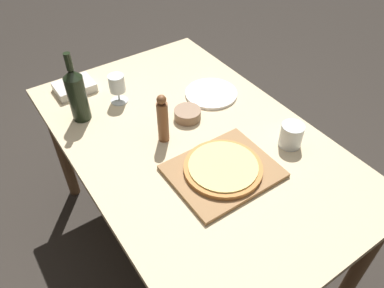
# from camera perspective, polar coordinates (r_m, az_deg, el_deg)

# --- Properties ---
(ground_plane) EXTENTS (12.00, 12.00, 0.00)m
(ground_plane) POSITION_cam_1_polar(r_m,az_deg,el_deg) (2.10, 0.07, -14.16)
(ground_plane) COLOR #2D2823
(dining_table) EXTENTS (0.93, 1.47, 0.74)m
(dining_table) POSITION_cam_1_polar(r_m,az_deg,el_deg) (1.59, 0.09, -1.45)
(dining_table) COLOR #CCB78E
(dining_table) RESTS_ON ground_plane
(cutting_board) EXTENTS (0.38, 0.31, 0.02)m
(cutting_board) POSITION_cam_1_polar(r_m,az_deg,el_deg) (1.39, 4.71, -4.16)
(cutting_board) COLOR olive
(cutting_board) RESTS_ON dining_table
(pizza) EXTENTS (0.29, 0.29, 0.02)m
(pizza) POSITION_cam_1_polar(r_m,az_deg,el_deg) (1.38, 4.76, -3.58)
(pizza) COLOR #BC7A3D
(pizza) RESTS_ON cutting_board
(wine_bottle) EXTENTS (0.08, 0.08, 0.31)m
(wine_bottle) POSITION_cam_1_polar(r_m,az_deg,el_deg) (1.63, -17.16, 7.31)
(wine_bottle) COLOR black
(wine_bottle) RESTS_ON dining_table
(pepper_mill) EXTENTS (0.04, 0.04, 0.22)m
(pepper_mill) POSITION_cam_1_polar(r_m,az_deg,el_deg) (1.46, -4.48, 3.77)
(pepper_mill) COLOR brown
(pepper_mill) RESTS_ON dining_table
(wine_glass) EXTENTS (0.08, 0.08, 0.14)m
(wine_glass) POSITION_cam_1_polar(r_m,az_deg,el_deg) (1.71, -11.36, 8.84)
(wine_glass) COLOR silver
(wine_glass) RESTS_ON dining_table
(small_bowl) EXTENTS (0.12, 0.12, 0.04)m
(small_bowl) POSITION_cam_1_polar(r_m,az_deg,el_deg) (1.62, -0.68, 4.57)
(small_bowl) COLOR #84664C
(small_bowl) RESTS_ON dining_table
(drinking_tumbler) EXTENTS (0.09, 0.09, 0.10)m
(drinking_tumbler) POSITION_cam_1_polar(r_m,az_deg,el_deg) (1.52, 14.89, 1.30)
(drinking_tumbler) COLOR silver
(drinking_tumbler) RESTS_ON dining_table
(dinner_plate) EXTENTS (0.24, 0.24, 0.01)m
(dinner_plate) POSITION_cam_1_polar(r_m,az_deg,el_deg) (1.77, 2.93, 7.70)
(dinner_plate) COLOR white
(dinner_plate) RESTS_ON dining_table
(food_container) EXTENTS (0.18, 0.14, 0.04)m
(food_container) POSITION_cam_1_polar(r_m,az_deg,el_deg) (1.87, -17.46, 8.28)
(food_container) COLOR beige
(food_container) RESTS_ON dining_table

